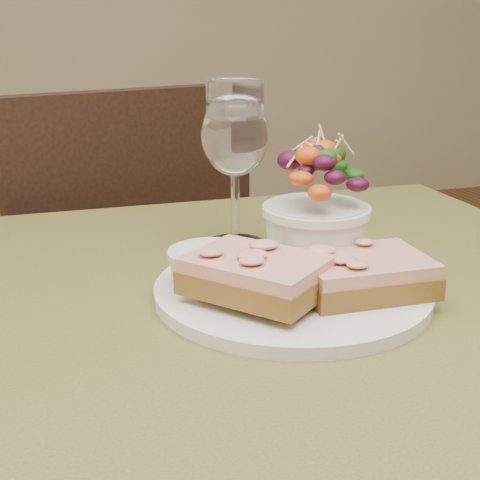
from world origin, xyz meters
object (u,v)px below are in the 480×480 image
object	(u,v)px
cafe_table	(266,411)
ramekin	(211,266)
chair_far	(109,389)
dinner_plate	(292,290)
salad_bowl	(316,207)
wine_glass	(235,140)
sandwich_front	(363,274)
sandwich_back	(256,275)

from	to	relation	value
cafe_table	ramekin	distance (m)	0.15
chair_far	dinner_plate	xyz separation A→B (m)	(0.12, -0.66, 0.46)
salad_bowl	chair_far	bearing A→B (deg)	105.14
wine_glass	ramekin	bearing A→B (deg)	-114.90
sandwich_front	wine_glass	world-z (taller)	wine_glass
ramekin	wine_glass	size ratio (longest dim) A/B	0.43
sandwich_back	salad_bowl	bearing A→B (deg)	90.20
chair_far	dinner_plate	distance (m)	0.82
salad_bowl	wine_glass	xyz separation A→B (m)	(-0.05, 0.11, 0.05)
cafe_table	wine_glass	distance (m)	0.29
chair_far	wine_glass	world-z (taller)	wine_glass
cafe_table	sandwich_back	size ratio (longest dim) A/B	5.48
sandwich_front	chair_far	bearing A→B (deg)	105.19
sandwich_front	salad_bowl	distance (m)	0.09
dinner_plate	sandwich_front	distance (m)	0.07
dinner_plate	cafe_table	bearing A→B (deg)	-139.73
chair_far	cafe_table	bearing A→B (deg)	80.22
sandwich_front	wine_glass	bearing A→B (deg)	109.31
sandwich_back	wine_glass	size ratio (longest dim) A/B	0.83
sandwich_front	dinner_plate	bearing A→B (deg)	149.93
cafe_table	dinner_plate	size ratio (longest dim) A/B	3.06
cafe_table	dinner_plate	xyz separation A→B (m)	(0.03, 0.03, 0.11)
sandwich_front	cafe_table	bearing A→B (deg)	178.28
cafe_table	chair_far	size ratio (longest dim) A/B	0.89
dinner_plate	wine_glass	xyz separation A→B (m)	(-0.01, 0.16, 0.12)
cafe_table	dinner_plate	distance (m)	0.12
chair_far	dinner_plate	size ratio (longest dim) A/B	3.44
wine_glass	cafe_table	bearing A→B (deg)	-97.90
wine_glass	salad_bowl	bearing A→B (deg)	-64.63
salad_bowl	wine_glass	world-z (taller)	wine_glass
ramekin	sandwich_front	bearing A→B (deg)	-21.25
cafe_table	sandwich_back	world-z (taller)	sandwich_back
sandwich_back	wine_glass	bearing A→B (deg)	128.86
dinner_plate	ramekin	distance (m)	0.08
sandwich_back	wine_glass	distance (m)	0.21
chair_far	ramekin	distance (m)	0.81
cafe_table	sandwich_front	xyz separation A→B (m)	(0.09, -0.00, 0.13)
chair_far	dinner_plate	world-z (taller)	chair_far
wine_glass	chair_far	bearing A→B (deg)	102.74
cafe_table	salad_bowl	distance (m)	0.21
sandwich_front	sandwich_back	world-z (taller)	sandwich_back
cafe_table	wine_glass	world-z (taller)	wine_glass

